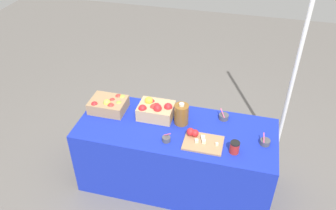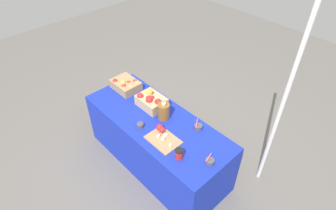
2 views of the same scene
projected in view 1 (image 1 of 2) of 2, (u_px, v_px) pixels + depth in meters
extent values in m
plane|color=slate|center=(175.00, 180.00, 3.71)|extent=(10.00, 10.00, 0.00)
cube|color=#192DB7|center=(176.00, 156.00, 3.49)|extent=(1.90, 0.76, 0.74)
cube|color=tan|center=(108.00, 105.00, 3.47)|extent=(0.36, 0.28, 0.12)
sphere|color=#B2332D|center=(111.00, 106.00, 3.38)|extent=(0.07, 0.07, 0.07)
sphere|color=#99B742|center=(122.00, 98.00, 3.51)|extent=(0.07, 0.07, 0.07)
sphere|color=red|center=(95.00, 105.00, 3.40)|extent=(0.07, 0.07, 0.07)
sphere|color=#B2332D|center=(112.00, 101.00, 3.46)|extent=(0.07, 0.07, 0.07)
sphere|color=#B2C64C|center=(107.00, 103.00, 3.40)|extent=(0.07, 0.07, 0.07)
sphere|color=#B2332D|center=(119.00, 97.00, 3.51)|extent=(0.07, 0.07, 0.07)
sphere|color=#99B742|center=(119.00, 104.00, 3.42)|extent=(0.07, 0.07, 0.07)
cube|color=tan|center=(156.00, 111.00, 3.38)|extent=(0.34, 0.26, 0.13)
sphere|color=red|center=(158.00, 108.00, 3.28)|extent=(0.08, 0.08, 0.08)
sphere|color=red|center=(143.00, 109.00, 3.31)|extent=(0.08, 0.08, 0.08)
sphere|color=red|center=(168.00, 107.00, 3.32)|extent=(0.08, 0.08, 0.08)
sphere|color=red|center=(151.00, 103.00, 3.41)|extent=(0.08, 0.08, 0.08)
sphere|color=gold|center=(149.00, 101.00, 3.39)|extent=(0.08, 0.08, 0.08)
sphere|color=#B2332D|center=(154.00, 108.00, 3.33)|extent=(0.08, 0.08, 0.08)
sphere|color=red|center=(157.00, 107.00, 3.36)|extent=(0.08, 0.08, 0.08)
cube|color=tan|center=(203.00, 143.00, 3.09)|extent=(0.35, 0.26, 0.02)
sphere|color=red|center=(191.00, 132.00, 3.14)|extent=(0.08, 0.08, 0.08)
cube|color=beige|center=(204.00, 141.00, 3.07)|extent=(0.04, 0.04, 0.03)
sphere|color=red|center=(195.00, 133.00, 3.13)|extent=(0.07, 0.07, 0.07)
cube|color=beige|center=(203.00, 138.00, 3.11)|extent=(0.04, 0.04, 0.04)
cube|color=beige|center=(196.00, 141.00, 3.08)|extent=(0.04, 0.04, 0.03)
cube|color=beige|center=(217.00, 144.00, 3.04)|extent=(0.03, 0.03, 0.03)
cylinder|color=#4C4C51|center=(166.00, 139.00, 3.11)|extent=(0.08, 0.08, 0.05)
cylinder|color=#EA598C|center=(167.00, 134.00, 3.10)|extent=(0.07, 0.03, 0.06)
cylinder|color=#4C4C51|center=(224.00, 117.00, 3.37)|extent=(0.09, 0.09, 0.05)
cylinder|color=#EA598C|center=(223.00, 113.00, 3.33)|extent=(0.06, 0.08, 0.06)
cylinder|color=#4C4C51|center=(265.00, 142.00, 3.08)|extent=(0.09, 0.09, 0.05)
cylinder|color=#EA598C|center=(264.00, 138.00, 3.05)|extent=(0.02, 0.09, 0.05)
cylinder|color=brown|center=(181.00, 114.00, 3.28)|extent=(0.14, 0.14, 0.20)
cylinder|color=silver|center=(182.00, 105.00, 3.21)|extent=(0.05, 0.05, 0.02)
cylinder|color=red|center=(235.00, 148.00, 2.98)|extent=(0.08, 0.08, 0.10)
cylinder|color=black|center=(235.00, 143.00, 2.94)|extent=(0.08, 0.08, 0.01)
cylinder|color=white|center=(296.00, 68.00, 3.44)|extent=(0.04, 0.04, 2.24)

